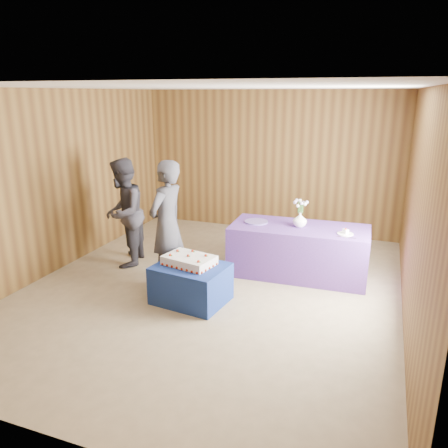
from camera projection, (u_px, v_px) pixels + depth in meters
The scene contains 13 objects.
ground at pixel (212, 288), 6.12m from camera, with size 6.00×6.00×0.00m, color gray.
room_shell at pixel (210, 160), 5.60m from camera, with size 5.04×6.04×2.72m.
cake_table at pixel (191, 283), 5.69m from camera, with size 0.90×0.70×0.50m, color navy.
serving_table at pixel (298, 251), 6.51m from camera, with size 2.00×0.90×0.75m, color #553289.
sheet_cake at pixel (189, 260), 5.64m from camera, with size 0.73×0.57×0.15m.
vase at pixel (300, 220), 6.37m from camera, with size 0.20×0.20×0.21m, color white.
flower_spray at pixel (301, 203), 6.30m from camera, with size 0.22×0.22×0.17m.
platter at pixel (256, 222), 6.61m from camera, with size 0.35×0.35×0.02m, color #6652A4.
plate at pixel (345, 234), 6.05m from camera, with size 0.22×0.22×0.01m, color white.
cake_slice at pixel (345, 231), 6.04m from camera, with size 0.09×0.09×0.09m.
knife at pixel (346, 237), 5.92m from camera, with size 0.26×0.02×0.00m, color #B4B4B9.
guest_left at pixel (167, 224), 6.03m from camera, with size 0.65×0.43×1.78m, color #383943.
guest_right at pixel (124, 213), 6.77m from camera, with size 0.82×0.64×1.69m, color #302F38.
Camera 1 is at (2.11, -5.19, 2.63)m, focal length 35.00 mm.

